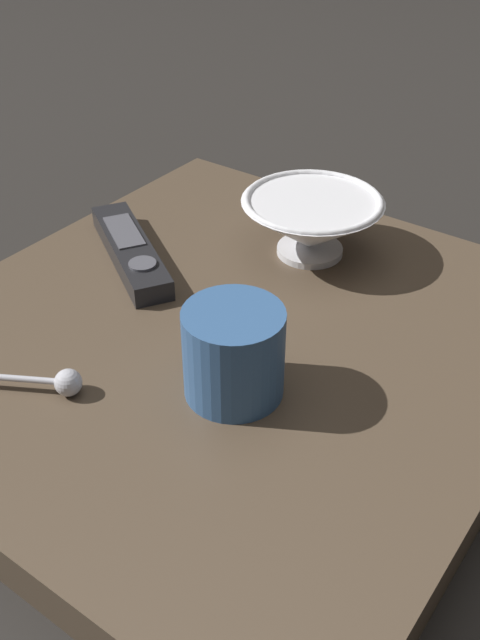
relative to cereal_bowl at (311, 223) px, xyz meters
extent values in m
plane|color=black|center=(-0.17, -0.01, -0.09)|extent=(6.00, 6.00, 0.00)
cube|color=#4C3D2D|center=(-0.17, -0.01, -0.06)|extent=(0.62, 0.58, 0.05)
cylinder|color=silver|center=(0.00, 0.00, -0.04)|extent=(0.08, 0.08, 0.01)
cone|color=silver|center=(0.00, 0.00, 0.00)|extent=(0.16, 0.16, 0.06)
torus|color=silver|center=(0.00, 0.00, 0.03)|extent=(0.16, 0.16, 0.01)
cylinder|color=#33598C|center=(-0.25, -0.07, 0.00)|extent=(0.09, 0.09, 0.09)
sphere|color=silver|center=(-0.34, 0.05, -0.03)|extent=(0.03, 0.03, 0.03)
cube|color=black|center=(-0.13, 0.16, -0.03)|extent=(0.14, 0.19, 0.02)
cylinder|color=#4C4C54|center=(-0.16, 0.11, -0.01)|extent=(0.03, 0.03, 0.00)
cube|color=#4C4C54|center=(-0.12, 0.18, -0.02)|extent=(0.07, 0.08, 0.00)
camera|label=1|loc=(-0.65, -0.37, 0.40)|focal=40.79mm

